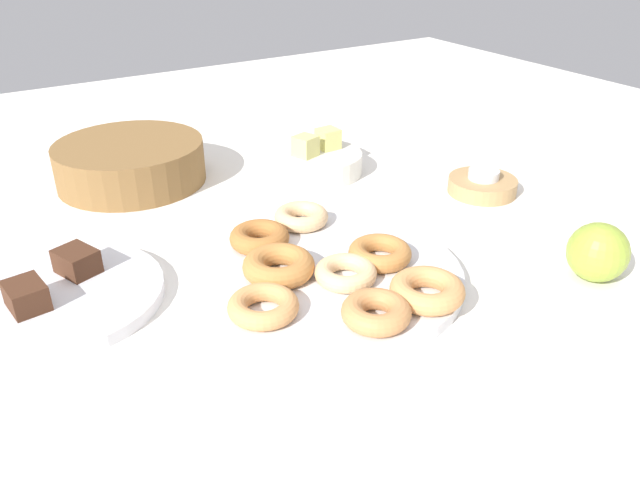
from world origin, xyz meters
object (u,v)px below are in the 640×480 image
at_px(melon_chunk_right, 328,139).
at_px(donut_6, 260,237).
at_px(melon_chunk_left, 305,146).
at_px(donut_5, 376,312).
at_px(tealight, 484,174).
at_px(candle_holder, 482,186).
at_px(apple, 598,252).
at_px(donut_0, 301,217).
at_px(basket, 131,162).
at_px(donut_plate, 332,275).
at_px(brownie_near, 26,296).
at_px(donut_3, 344,274).
at_px(fruit_bowl, 319,163).
at_px(donut_4, 279,266).
at_px(cake_plate, 60,296).
at_px(donut_7, 427,290).
at_px(brownie_far, 77,261).
at_px(donut_1, 263,306).
at_px(donut_2, 380,253).

bearing_deg(melon_chunk_right, donut_6, -138.72).
xyz_separation_m(melon_chunk_left, melon_chunk_right, (0.05, 0.01, 0.00)).
bearing_deg(donut_5, tealight, 29.63).
distance_m(candle_holder, apple, 0.29).
bearing_deg(melon_chunk_left, donut_0, -122.58).
bearing_deg(basket, donut_plate, -75.53).
xyz_separation_m(donut_0, brownie_near, (-0.38, -0.02, 0.00)).
distance_m(donut_3, candle_holder, 0.39).
bearing_deg(donut_plate, brownie_near, 161.24).
relative_size(fruit_bowl, melon_chunk_right, 4.32).
bearing_deg(donut_5, donut_4, 107.38).
bearing_deg(donut_6, cake_plate, 173.52).
distance_m(donut_5, candle_holder, 0.44).
xyz_separation_m(donut_3, donut_5, (-0.02, -0.09, 0.00)).
bearing_deg(fruit_bowl, donut_5, -114.30).
bearing_deg(brownie_near, donut_6, -2.07).
height_order(donut_6, melon_chunk_left, melon_chunk_left).
height_order(donut_0, fruit_bowl, same).
distance_m(donut_7, melon_chunk_left, 0.45).
distance_m(donut_plate, cake_plate, 0.34).
distance_m(brownie_near, brownie_far, 0.08).
bearing_deg(cake_plate, donut_1, -43.24).
bearing_deg(tealight, donut_plate, -164.83).
relative_size(donut_plate, donut_5, 4.23).
xyz_separation_m(donut_plate, candle_holder, (0.37, 0.10, 0.01)).
height_order(donut_2, donut_7, donut_7).
xyz_separation_m(donut_4, melon_chunk_right, (0.27, 0.31, 0.03)).
height_order(cake_plate, candle_holder, candle_holder).
bearing_deg(basket, apple, -57.16).
relative_size(candle_holder, tealight, 2.22).
distance_m(donut_4, donut_5, 0.15).
bearing_deg(apple, tealight, 74.81).
bearing_deg(fruit_bowl, brownie_near, -158.99).
bearing_deg(donut_4, donut_1, -130.69).
bearing_deg(donut_1, donut_3, 5.15).
bearing_deg(donut_1, donut_2, 8.22).
bearing_deg(donut_4, donut_2, -16.29).
relative_size(donut_5, donut_7, 0.89).
relative_size(cake_plate, fruit_bowl, 1.60).
distance_m(donut_3, melon_chunk_right, 0.42).
height_order(donut_6, candle_holder, donut_6).
bearing_deg(cake_plate, apple, -27.46).
distance_m(donut_6, candle_holder, 0.41).
xyz_separation_m(donut_3, tealight, (0.37, 0.13, 0.01)).
distance_m(brownie_far, apple, 0.66).
xyz_separation_m(donut_4, candle_holder, (0.43, 0.07, -0.02)).
xyz_separation_m(donut_6, brownie_far, (-0.23, 0.06, 0.00)).
bearing_deg(melon_chunk_right, donut_3, -120.06).
distance_m(basket, apple, 0.75).
distance_m(donut_5, donut_6, 0.23).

